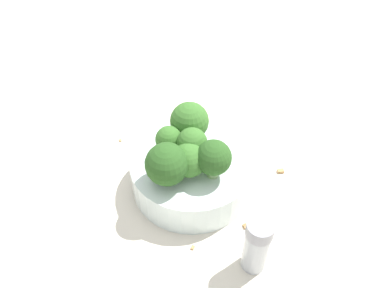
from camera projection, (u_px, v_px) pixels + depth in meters
The scene contains 14 objects.
ground_plane at pixel (192, 185), 0.56m from camera, with size 3.00×3.00×0.00m, color beige.
bowl at pixel (192, 173), 0.54m from camera, with size 0.17×0.17×0.05m, color silver.
broccoli_floret_0 at pixel (214, 158), 0.48m from camera, with size 0.05×0.05×0.06m.
broccoli_floret_1 at pixel (194, 144), 0.50m from camera, with size 0.04×0.04×0.06m.
broccoli_floret_2 at pixel (167, 164), 0.47m from camera, with size 0.06×0.06×0.06m.
broccoli_floret_3 at pixel (189, 160), 0.49m from camera, with size 0.05×0.05×0.05m.
broccoli_floret_4 at pixel (189, 122), 0.53m from camera, with size 0.06×0.06×0.07m.
broccoli_floret_5 at pixel (169, 141), 0.51m from camera, with size 0.04×0.04×0.05m.
pepper_shaker at pixel (257, 245), 0.43m from camera, with size 0.03×0.03×0.08m.
almond_crumb_0 at pixel (281, 170), 0.57m from camera, with size 0.01×0.01×0.01m, color #AD7F4C.
almond_crumb_1 at pixel (120, 140), 0.62m from camera, with size 0.01×0.00×0.01m, color tan.
almond_crumb_2 at pixel (148, 146), 0.61m from camera, with size 0.01×0.01×0.01m, color olive.
almond_crumb_3 at pixel (245, 226), 0.50m from camera, with size 0.01×0.00×0.01m, color olive.
almond_crumb_4 at pixel (193, 247), 0.48m from camera, with size 0.01×0.00×0.01m, color #AD7F4C.
Camera 1 is at (0.08, 0.35, 0.43)m, focal length 35.00 mm.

